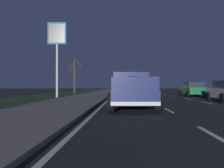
{
  "coord_description": "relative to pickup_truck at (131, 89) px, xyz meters",
  "views": [
    {
      "loc": [
        -2.12,
        3.89,
        1.19
      ],
      "look_at": [
        10.47,
        4.47,
        1.26
      ],
      "focal_mm": 41.34,
      "sensor_mm": 36.0,
      "label": 1
    }
  ],
  "objects": [
    {
      "name": "sedan_blue",
      "position": [
        28.88,
        0.11,
        -0.2
      ],
      "size": [
        4.41,
        2.03,
        1.54
      ],
      "color": "navy",
      "rests_on": "ground"
    },
    {
      "name": "lane_markings",
      "position": [
        18.74,
        -0.41,
        -0.98
      ],
      "size": [
        108.0,
        7.04,
        0.01
      ],
      "color": "silver",
      "rests_on": "ground"
    },
    {
      "name": "ground",
      "position": [
        16.03,
        -3.5,
        -0.98
      ],
      "size": [
        144.0,
        144.0,
        0.0
      ],
      "primitive_type": "plane",
      "color": "black"
    },
    {
      "name": "grass_verge",
      "position": [
        16.03,
        8.95,
        -0.98
      ],
      "size": [
        108.0,
        6.0,
        0.01
      ],
      "primitive_type": "cube",
      "color": "#1E3819",
      "rests_on": "ground"
    },
    {
      "name": "pickup_truck",
      "position": [
        0.0,
        0.0,
        0.0
      ],
      "size": [
        5.48,
        2.39,
        1.87
      ],
      "color": "#141E4C",
      "rests_on": "ground"
    },
    {
      "name": "gas_price_sign",
      "position": [
        12.24,
        7.03,
        4.65
      ],
      "size": [
        0.27,
        1.9,
        7.46
      ],
      "color": "#99999E",
      "rests_on": "ground"
    },
    {
      "name": "bare_tree_far",
      "position": [
        26.92,
        8.14,
        1.8
      ],
      "size": [
        1.18,
        2.03,
        5.57
      ],
      "color": "#423323",
      "rests_on": "ground"
    },
    {
      "name": "sedan_tan",
      "position": [
        28.33,
        -3.6,
        -0.2
      ],
      "size": [
        4.45,
        2.1,
        1.54
      ],
      "color": "#9E845B",
      "rests_on": "ground"
    },
    {
      "name": "sedan_green",
      "position": [
        14.96,
        -7.04,
        -0.2
      ],
      "size": [
        4.42,
        2.05,
        1.54
      ],
      "color": "#14592D",
      "rests_on": "ground"
    },
    {
      "name": "sidewalk_shoulder",
      "position": [
        16.03,
        3.95,
        -0.92
      ],
      "size": [
        108.0,
        4.0,
        0.12
      ],
      "primitive_type": "cube",
      "color": "slate",
      "rests_on": "ground"
    }
  ]
}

